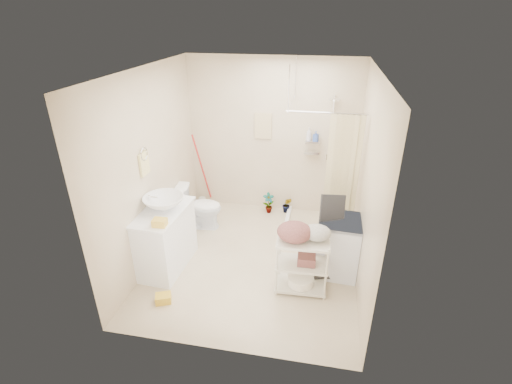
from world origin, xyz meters
TOP-DOWN VIEW (x-y plane):
  - floor at (0.00, 0.00)m, footprint 3.20×3.20m
  - ceiling at (0.00, 0.00)m, footprint 2.80×3.20m
  - wall_back at (0.00, 1.60)m, footprint 2.80×0.04m
  - wall_front at (0.00, -1.60)m, footprint 2.80×0.04m
  - wall_left at (-1.40, 0.00)m, footprint 0.04×3.20m
  - wall_right at (1.40, 0.00)m, footprint 0.04×3.20m
  - vanity at (-1.16, -0.34)m, footprint 0.61×1.02m
  - sink at (-1.13, -0.29)m, footprint 0.59×0.59m
  - counter_basket at (-1.02, -0.70)m, footprint 0.17×0.13m
  - floor_basket at (-0.92, -1.04)m, footprint 0.32×0.29m
  - toilet at (-1.04, 0.74)m, footprint 0.73×0.46m
  - mop at (-1.25, 1.47)m, footprint 0.14×0.14m
  - potted_plant_a at (-0.01, 1.39)m, footprint 0.23×0.20m
  - potted_plant_b at (0.30, 1.46)m, footprint 0.17×0.14m
  - hanging_towel at (-0.15, 1.58)m, footprint 0.28×0.03m
  - towel_ring at (-1.38, -0.20)m, footprint 0.04×0.22m
  - tp_holder at (-1.36, 0.05)m, footprint 0.08×0.12m
  - shower at (0.85, 1.05)m, footprint 1.10×1.10m
  - shampoo_bottle_a at (0.60, 1.51)m, footprint 0.10×0.10m
  - shampoo_bottle_b at (0.71, 1.53)m, footprint 0.09×0.09m
  - washing_machine at (1.14, -0.03)m, footprint 0.57×0.59m
  - laundry_rack at (0.70, -0.49)m, footprint 0.65×0.39m
  - ironing_board at (1.02, -0.12)m, footprint 0.34×0.21m

SIDE VIEW (x-z plane):
  - floor at x=0.00m, z-range 0.00..0.00m
  - floor_basket at x=-0.92m, z-range 0.00..0.14m
  - potted_plant_b at x=0.30m, z-range 0.00..0.29m
  - potted_plant_a at x=-0.01m, z-range 0.00..0.37m
  - toilet at x=-1.04m, z-range 0.00..0.72m
  - washing_machine at x=1.14m, z-range 0.00..0.79m
  - vanity at x=-1.16m, z-range 0.00..0.86m
  - laundry_rack at x=0.70m, z-range 0.00..0.88m
  - ironing_board at x=1.02m, z-range 0.00..1.16m
  - mop at x=-1.25m, z-range 0.00..1.35m
  - tp_holder at x=-1.36m, z-range 0.65..0.79m
  - counter_basket at x=-1.02m, z-range 0.86..0.96m
  - sink at x=-1.13m, z-range 0.86..1.05m
  - shower at x=0.85m, z-range 0.00..2.10m
  - wall_back at x=0.00m, z-range 0.00..2.60m
  - wall_front at x=0.00m, z-range 0.00..2.60m
  - wall_left at x=-1.40m, z-range 0.00..2.60m
  - wall_right at x=1.40m, z-range 0.00..2.60m
  - shampoo_bottle_b at x=0.71m, z-range 1.32..1.48m
  - shampoo_bottle_a at x=0.60m, z-range 1.32..1.53m
  - towel_ring at x=-1.38m, z-range 1.30..1.64m
  - hanging_towel at x=-0.15m, z-range 1.29..1.71m
  - ceiling at x=0.00m, z-range 2.58..2.62m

